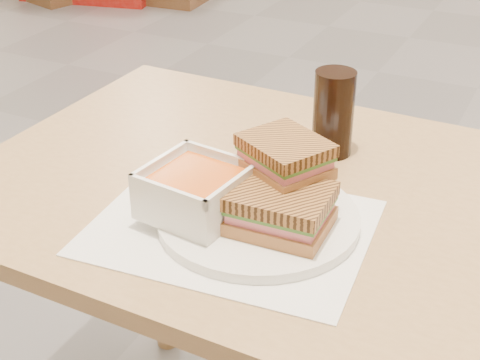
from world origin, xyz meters
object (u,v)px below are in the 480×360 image
at_px(plate, 258,218).
at_px(panini_lower, 281,209).
at_px(soup_bowl, 196,192).
at_px(cola_glass, 333,113).
at_px(main_table, 342,266).

distance_m(plate, panini_lower, 0.06).
relative_size(soup_bowl, panini_lower, 1.08).
bearing_deg(cola_glass, panini_lower, -84.65).
distance_m(plate, soup_bowl, 0.09).
xyz_separation_m(main_table, panini_lower, (-0.05, -0.13, 0.16)).
distance_m(main_table, soup_bowl, 0.28).
height_order(main_table, panini_lower, panini_lower).
relative_size(plate, soup_bowl, 1.98).
distance_m(panini_lower, cola_glass, 0.27).
bearing_deg(plate, main_table, 49.01).
bearing_deg(plate, cola_glass, 86.46).
bearing_deg(main_table, plate, -130.99).
relative_size(main_table, plate, 4.25).
height_order(main_table, plate, plate).
xyz_separation_m(plate, panini_lower, (0.04, -0.02, 0.04)).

